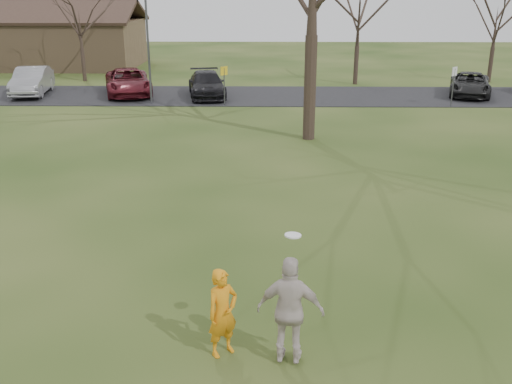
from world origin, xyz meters
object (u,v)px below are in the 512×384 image
player_defender (223,313)px  car_3 (207,84)px  car_2 (128,82)px  catching_play (291,310)px  building (10,41)px  lamp_post (147,28)px  car_1 (32,81)px  car_6 (470,84)px

player_defender → car_3: size_ratio=0.33×
car_2 → catching_play: size_ratio=2.39×
building → lamp_post: 20.99m
player_defender → car_1: 28.33m
car_1 → lamp_post: 8.44m
catching_play → building: (-20.65, 38.45, 0.92)m
car_3 → car_6: (15.15, 0.60, -0.05)m
player_defender → car_2: 26.31m
player_defender → car_2: player_defender is taller
car_6 → catching_play: size_ratio=2.09×
catching_play → lamp_post: lamp_post is taller
catching_play → lamp_post: size_ratio=0.36×
car_2 → player_defender: bearing=-89.7°
car_3 → building: 21.58m
car_1 → car_3: car_1 is taller
player_defender → lamp_post: size_ratio=0.25×
building → catching_play: bearing=-61.8°
player_defender → car_1: size_ratio=0.33×
player_defender → car_3: player_defender is taller
catching_play → lamp_post: (-6.65, 22.95, 2.96)m
car_2 → car_3: size_ratio=1.11×
car_1 → car_6: bearing=-8.2°
car_6 → building: building is taller
car_1 → building: building is taller
car_3 → car_2: bearing=163.9°
car_6 → building: 34.47m
player_defender → lamp_post: bearing=65.3°
car_2 → building: 17.80m
car_2 → building: size_ratio=0.26×
car_6 → lamp_post: bearing=-154.6°
lamp_post → car_1: bearing=161.2°
car_3 → catching_play: 25.28m
car_3 → building: building is taller
car_2 → car_3: 4.66m
player_defender → building: 42.90m
car_1 → car_3: 10.24m
lamp_post → player_defender: bearing=-76.4°
player_defender → lamp_post: lamp_post is taller
car_1 → building: size_ratio=0.23×
car_3 → building: bearing=132.0°
car_1 → player_defender: bearing=-71.3°
player_defender → building: bearing=78.7°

